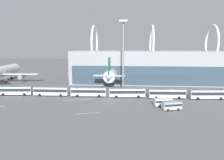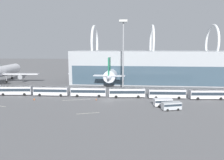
{
  "view_description": "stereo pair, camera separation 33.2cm",
  "coord_description": "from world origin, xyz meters",
  "px_view_note": "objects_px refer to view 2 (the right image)",
  "views": [
    {
      "loc": [
        7.13,
        -69.37,
        17.93
      ],
      "look_at": [
        -0.28,
        18.1,
        4.0
      ],
      "focal_mm": 35.0,
      "sensor_mm": 36.0,
      "label": 1
    },
    {
      "loc": [
        7.46,
        -69.34,
        17.93
      ],
      "look_at": [
        -0.28,
        18.1,
        4.0
      ],
      "focal_mm": 35.0,
      "sensor_mm": 36.0,
      "label": 2
    }
  ],
  "objects_px": {
    "shuttle_bus_2": "(89,91)",
    "airliner_parked_remote": "(221,68)",
    "airliner_at_gate_near": "(0,72)",
    "shuttle_bus_4": "(167,93)",
    "shuttle_bus_1": "(51,91)",
    "airliner_at_gate_far": "(114,72)",
    "service_van_foreground": "(163,102)",
    "shuttle_bus_5": "(208,94)",
    "shuttle_bus_3": "(127,92)",
    "service_van_crossing": "(171,105)",
    "traffic_cone_2": "(96,99)",
    "traffic_cone_0": "(34,99)",
    "shuttle_bus_0": "(15,90)",
    "floodlight_mast": "(123,42)"
  },
  "relations": [
    {
      "from": "shuttle_bus_4",
      "to": "service_van_crossing",
      "type": "distance_m",
      "value": 13.86
    },
    {
      "from": "airliner_at_gate_near",
      "to": "service_van_crossing",
      "type": "height_order",
      "value": "airliner_at_gate_near"
    },
    {
      "from": "airliner_at_gate_far",
      "to": "service_van_foreground",
      "type": "xyz_separation_m",
      "value": [
        17.78,
        -41.15,
        -3.59
      ]
    },
    {
      "from": "airliner_at_gate_near",
      "to": "service_van_foreground",
      "type": "relative_size",
      "value": 6.85
    },
    {
      "from": "shuttle_bus_2",
      "to": "service_van_crossing",
      "type": "xyz_separation_m",
      "value": [
        26.31,
        -14.31,
        -0.56
      ]
    },
    {
      "from": "service_van_foreground",
      "to": "service_van_crossing",
      "type": "bearing_deg",
      "value": -71.95
    },
    {
      "from": "floodlight_mast",
      "to": "airliner_parked_remote",
      "type": "bearing_deg",
      "value": 34.48
    },
    {
      "from": "airliner_at_gate_near",
      "to": "floodlight_mast",
      "type": "bearing_deg",
      "value": -108.4
    },
    {
      "from": "shuttle_bus_2",
      "to": "airliner_parked_remote",
      "type": "bearing_deg",
      "value": 32.88
    },
    {
      "from": "floodlight_mast",
      "to": "traffic_cone_0",
      "type": "relative_size",
      "value": 37.39
    },
    {
      "from": "shuttle_bus_0",
      "to": "traffic_cone_0",
      "type": "distance_m",
      "value": 12.25
    },
    {
      "from": "shuttle_bus_4",
      "to": "shuttle_bus_5",
      "type": "bearing_deg",
      "value": -2.66
    },
    {
      "from": "shuttle_bus_0",
      "to": "shuttle_bus_2",
      "type": "xyz_separation_m",
      "value": [
        27.18,
        0.03,
        0.0
      ]
    },
    {
      "from": "airliner_at_gate_far",
      "to": "traffic_cone_2",
      "type": "height_order",
      "value": "airliner_at_gate_far"
    },
    {
      "from": "shuttle_bus_0",
      "to": "traffic_cone_2",
      "type": "distance_m",
      "value": 31.16
    },
    {
      "from": "service_van_foreground",
      "to": "floodlight_mast",
      "type": "bearing_deg",
      "value": 111.58
    },
    {
      "from": "airliner_at_gate_near",
      "to": "shuttle_bus_5",
      "type": "height_order",
      "value": "airliner_at_gate_near"
    },
    {
      "from": "floodlight_mast",
      "to": "shuttle_bus_2",
      "type": "bearing_deg",
      "value": -140.14
    },
    {
      "from": "shuttle_bus_1",
      "to": "shuttle_bus_5",
      "type": "xyz_separation_m",
      "value": [
        54.36,
        -0.42,
        0.0
      ]
    },
    {
      "from": "floodlight_mast",
      "to": "traffic_cone_2",
      "type": "height_order",
      "value": "floodlight_mast"
    },
    {
      "from": "shuttle_bus_2",
      "to": "service_van_foreground",
      "type": "xyz_separation_m",
      "value": [
        24.44,
        -10.79,
        -0.48
      ]
    },
    {
      "from": "airliner_at_gate_far",
      "to": "traffic_cone_0",
      "type": "relative_size",
      "value": 60.89
    },
    {
      "from": "airliner_parked_remote",
      "to": "service_van_crossing",
      "type": "relative_size",
      "value": 5.2
    },
    {
      "from": "shuttle_bus_0",
      "to": "shuttle_bus_5",
      "type": "distance_m",
      "value": 67.96
    },
    {
      "from": "airliner_at_gate_near",
      "to": "shuttle_bus_0",
      "type": "height_order",
      "value": "airliner_at_gate_near"
    },
    {
      "from": "shuttle_bus_3",
      "to": "airliner_at_gate_near",
      "type": "bearing_deg",
      "value": 152.07
    },
    {
      "from": "shuttle_bus_0",
      "to": "service_van_crossing",
      "type": "distance_m",
      "value": 55.36
    },
    {
      "from": "service_van_foreground",
      "to": "traffic_cone_0",
      "type": "distance_m",
      "value": 41.66
    },
    {
      "from": "service_van_crossing",
      "to": "floodlight_mast",
      "type": "xyz_separation_m",
      "value": [
        -14.52,
        24.15,
        17.96
      ]
    },
    {
      "from": "shuttle_bus_5",
      "to": "shuttle_bus_3",
      "type": "bearing_deg",
      "value": 174.5
    },
    {
      "from": "shuttle_bus_5",
      "to": "service_van_crossing",
      "type": "relative_size",
      "value": 2.19
    },
    {
      "from": "service_van_foreground",
      "to": "traffic_cone_2",
      "type": "bearing_deg",
      "value": 154.54
    },
    {
      "from": "shuttle_bus_4",
      "to": "service_van_foreground",
      "type": "bearing_deg",
      "value": -107.68
    },
    {
      "from": "airliner_at_gate_near",
      "to": "shuttle_bus_4",
      "type": "bearing_deg",
      "value": -112.86
    },
    {
      "from": "airliner_at_gate_far",
      "to": "airliner_parked_remote",
      "type": "height_order",
      "value": "airliner_parked_remote"
    },
    {
      "from": "shuttle_bus_1",
      "to": "shuttle_bus_4",
      "type": "relative_size",
      "value": 1.0
    },
    {
      "from": "shuttle_bus_0",
      "to": "floodlight_mast",
      "type": "distance_m",
      "value": 43.81
    },
    {
      "from": "airliner_at_gate_near",
      "to": "airliner_at_gate_far",
      "type": "height_order",
      "value": "airliner_at_gate_near"
    },
    {
      "from": "airliner_parked_remote",
      "to": "shuttle_bus_1",
      "type": "relative_size",
      "value": 2.4
    },
    {
      "from": "airliner_at_gate_near",
      "to": "service_van_crossing",
      "type": "relative_size",
      "value": 6.72
    },
    {
      "from": "shuttle_bus_4",
      "to": "service_van_crossing",
      "type": "height_order",
      "value": "shuttle_bus_4"
    },
    {
      "from": "shuttle_bus_5",
      "to": "traffic_cone_2",
      "type": "height_order",
      "value": "shuttle_bus_5"
    },
    {
      "from": "airliner_at_gate_far",
      "to": "shuttle_bus_4",
      "type": "distance_m",
      "value": 37.18
    },
    {
      "from": "airliner_at_gate_far",
      "to": "service_van_foreground",
      "type": "distance_m",
      "value": 44.97
    },
    {
      "from": "shuttle_bus_0",
      "to": "service_van_foreground",
      "type": "xyz_separation_m",
      "value": [
        51.62,
        -10.76,
        -0.48
      ]
    },
    {
      "from": "airliner_at_gate_far",
      "to": "airliner_parked_remote",
      "type": "distance_m",
      "value": 57.48
    },
    {
      "from": "airliner_at_gate_far",
      "to": "service_van_crossing",
      "type": "xyz_separation_m",
      "value": [
        19.65,
        -44.67,
        -3.66
      ]
    },
    {
      "from": "service_van_foreground",
      "to": "traffic_cone_0",
      "type": "relative_size",
      "value": 7.66
    },
    {
      "from": "shuttle_bus_3",
      "to": "service_van_foreground",
      "type": "xyz_separation_m",
      "value": [
        10.85,
        -10.63,
        -0.48
      ]
    },
    {
      "from": "airliner_at_gate_far",
      "to": "service_van_crossing",
      "type": "bearing_deg",
      "value": -153.8
    }
  ]
}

